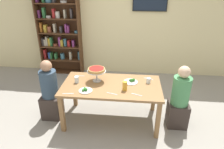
# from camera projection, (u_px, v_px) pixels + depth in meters

# --- Properties ---
(ground_plane) EXTENTS (12.00, 12.00, 0.00)m
(ground_plane) POSITION_uv_depth(u_px,v_px,m) (111.00, 119.00, 3.82)
(ground_plane) COLOR gray
(rear_partition) EXTENTS (8.00, 0.12, 2.80)m
(rear_partition) POSITION_uv_depth(u_px,v_px,m) (120.00, 21.00, 5.18)
(rear_partition) COLOR beige
(rear_partition) RESTS_ON ground_plane
(dining_table) EXTENTS (1.70, 0.90, 0.74)m
(dining_table) POSITION_uv_depth(u_px,v_px,m) (111.00, 89.00, 3.53)
(dining_table) COLOR olive
(dining_table) RESTS_ON ground_plane
(bookshelf) EXTENTS (1.10, 0.30, 2.21)m
(bookshelf) POSITION_uv_depth(u_px,v_px,m) (59.00, 32.00, 5.28)
(bookshelf) COLOR #4C2D19
(bookshelf) RESTS_ON ground_plane
(television) EXTENTS (0.82, 0.05, 0.46)m
(television) POSITION_uv_depth(u_px,v_px,m) (150.00, 1.00, 4.81)
(television) COLOR black
(diner_head_east) EXTENTS (0.34, 0.34, 1.15)m
(diner_head_east) POSITION_uv_depth(u_px,v_px,m) (179.00, 101.00, 3.48)
(diner_head_east) COLOR #382D28
(diner_head_east) RESTS_ON ground_plane
(diner_head_west) EXTENTS (0.34, 0.34, 1.15)m
(diner_head_west) POSITION_uv_depth(u_px,v_px,m) (50.00, 94.00, 3.70)
(diner_head_west) COLOR #382D28
(diner_head_west) RESTS_ON ground_plane
(deep_dish_pizza_stand) EXTENTS (0.33, 0.33, 0.25)m
(deep_dish_pizza_stand) POSITION_uv_depth(u_px,v_px,m) (97.00, 71.00, 3.54)
(deep_dish_pizza_stand) COLOR silver
(deep_dish_pizza_stand) RESTS_ON dining_table
(salad_plate_near_diner) EXTENTS (0.25, 0.25, 0.07)m
(salad_plate_near_diner) POSITION_uv_depth(u_px,v_px,m) (131.00, 81.00, 3.57)
(salad_plate_near_diner) COLOR white
(salad_plate_near_diner) RESTS_ON dining_table
(salad_plate_far_diner) EXTENTS (0.22, 0.22, 0.06)m
(salad_plate_far_diner) POSITION_uv_depth(u_px,v_px,m) (85.00, 90.00, 3.30)
(salad_plate_far_diner) COLOR white
(salad_plate_far_diner) RESTS_ON dining_table
(beer_glass_amber_tall) EXTENTS (0.08, 0.08, 0.16)m
(beer_glass_amber_tall) POSITION_uv_depth(u_px,v_px,m) (125.00, 86.00, 3.30)
(beer_glass_amber_tall) COLOR gold
(beer_glass_amber_tall) RESTS_ON dining_table
(water_glass_clear_near) EXTENTS (0.07, 0.07, 0.09)m
(water_glass_clear_near) POSITION_uv_depth(u_px,v_px,m) (149.00, 81.00, 3.54)
(water_glass_clear_near) COLOR white
(water_glass_clear_near) RESTS_ON dining_table
(water_glass_clear_far) EXTENTS (0.07, 0.07, 0.12)m
(water_glass_clear_far) POSITION_uv_depth(u_px,v_px,m) (77.00, 80.00, 3.55)
(water_glass_clear_far) COLOR white
(water_glass_clear_far) RESTS_ON dining_table
(cutlery_fork_near) EXTENTS (0.18, 0.02, 0.00)m
(cutlery_fork_near) POSITION_uv_depth(u_px,v_px,m) (80.00, 76.00, 3.81)
(cutlery_fork_near) COLOR silver
(cutlery_fork_near) RESTS_ON dining_table
(cutlery_knife_near) EXTENTS (0.18, 0.06, 0.00)m
(cutlery_knife_near) POSITION_uv_depth(u_px,v_px,m) (112.00, 94.00, 3.23)
(cutlery_knife_near) COLOR silver
(cutlery_knife_near) RESTS_ON dining_table
(cutlery_fork_far) EXTENTS (0.17, 0.08, 0.00)m
(cutlery_fork_far) POSITION_uv_depth(u_px,v_px,m) (149.00, 79.00, 3.70)
(cutlery_fork_far) COLOR silver
(cutlery_fork_far) RESTS_ON dining_table
(cutlery_knife_far) EXTENTS (0.17, 0.08, 0.00)m
(cutlery_knife_far) POSITION_uv_depth(u_px,v_px,m) (137.00, 95.00, 3.20)
(cutlery_knife_far) COLOR silver
(cutlery_knife_far) RESTS_ON dining_table
(cutlery_spare_fork) EXTENTS (0.18, 0.04, 0.00)m
(cutlery_spare_fork) POSITION_uv_depth(u_px,v_px,m) (68.00, 94.00, 3.23)
(cutlery_spare_fork) COLOR silver
(cutlery_spare_fork) RESTS_ON dining_table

